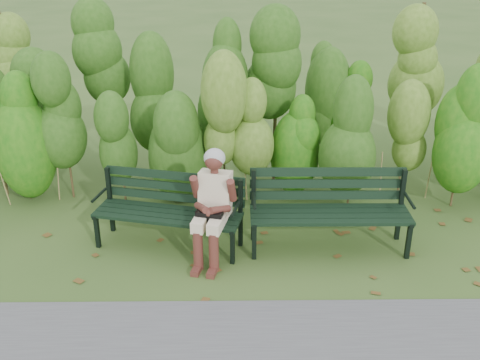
{
  "coord_description": "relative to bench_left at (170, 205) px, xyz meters",
  "views": [
    {
      "loc": [
        -0.07,
        -5.53,
        3.39
      ],
      "look_at": [
        0.0,
        0.35,
        0.75
      ],
      "focal_mm": 42.0,
      "sensor_mm": 36.0,
      "label": 1
    }
  ],
  "objects": [
    {
      "name": "bench_right",
      "position": [
        1.82,
        -0.06,
        0.04
      ],
      "size": [
        1.8,
        0.6,
        0.9
      ],
      "color": "black",
      "rests_on": "ground"
    },
    {
      "name": "bench_left",
      "position": [
        0.0,
        0.0,
        0.0
      ],
      "size": [
        1.76,
        0.92,
        0.84
      ],
      "color": "black",
      "rests_on": "ground"
    },
    {
      "name": "seated_woman",
      "position": [
        0.5,
        -0.3,
        0.21
      ],
      "size": [
        0.53,
        0.78,
        1.25
      ],
      "color": "beige",
      "rests_on": "ground"
    },
    {
      "name": "ground",
      "position": [
        0.8,
        -0.23,
        -0.49
      ],
      "size": [
        80.0,
        80.0,
        0.0
      ],
      "primitive_type": "plane",
      "color": "#324E1D"
    },
    {
      "name": "hedge_band",
      "position": [
        0.8,
        1.63,
        0.76
      ],
      "size": [
        11.04,
        1.67,
        2.42
      ],
      "color": "#47381E",
      "rests_on": "ground"
    },
    {
      "name": "leaf_litter",
      "position": [
        1.35,
        -0.25,
        -0.49
      ],
      "size": [
        5.96,
        2.23,
        0.01
      ],
      "color": "brown",
      "rests_on": "ground"
    }
  ]
}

